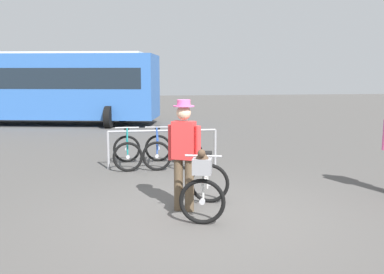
% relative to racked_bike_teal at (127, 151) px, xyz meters
% --- Properties ---
extents(ground_plane, '(80.00, 80.00, 0.00)m').
position_rel_racked_bike_teal_xyz_m(ground_plane, '(1.12, -3.61, -0.37)').
color(ground_plane, '#514F4C').
extents(bike_rack_rail, '(2.51, 0.11, 0.88)m').
position_rel_racked_bike_teal_xyz_m(bike_rack_rail, '(0.80, -0.20, 0.27)').
color(bike_rack_rail, '#99999E').
rests_on(bike_rack_rail, ground).
extents(racked_bike_teal, '(0.68, 1.11, 0.97)m').
position_rel_racked_bike_teal_xyz_m(racked_bike_teal, '(0.00, 0.00, 0.00)').
color(racked_bike_teal, black).
rests_on(racked_bike_teal, ground).
extents(racked_bike_blue, '(0.77, 1.15, 0.97)m').
position_rel_racked_bike_teal_xyz_m(racked_bike_blue, '(0.70, -0.02, 0.00)').
color(racked_bike_blue, black).
rests_on(racked_bike_blue, ground).
extents(racked_bike_yellow, '(0.74, 1.16, 0.98)m').
position_rel_racked_bike_teal_xyz_m(racked_bike_yellow, '(1.40, -0.03, 0.00)').
color(racked_bike_yellow, black).
rests_on(racked_bike_yellow, ground).
extents(featured_bicycle, '(0.95, 1.25, 1.09)m').
position_rel_racked_bike_teal_xyz_m(featured_bicycle, '(1.13, -3.60, 0.12)').
color(featured_bicycle, black).
rests_on(featured_bicycle, ground).
extents(person_with_featured_bike, '(0.48, 0.34, 1.72)m').
position_rel_racked_bike_teal_xyz_m(person_with_featured_bike, '(0.85, -3.33, 0.58)').
color(person_with_featured_bike, brown).
rests_on(person_with_featured_bike, ground).
extents(bus_distant, '(10.31, 4.80, 3.08)m').
position_rel_racked_bike_teal_xyz_m(bus_distant, '(-3.59, 9.38, 1.37)').
color(bus_distant, '#3366B7').
rests_on(bus_distant, ground).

